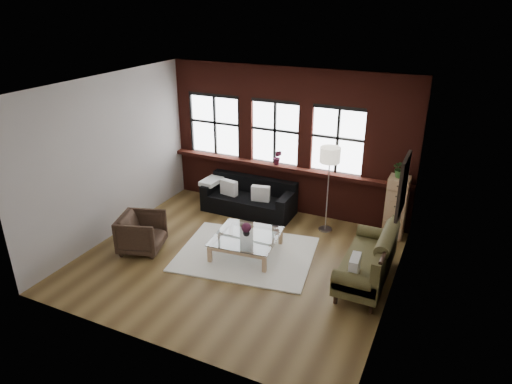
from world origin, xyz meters
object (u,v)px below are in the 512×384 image
at_px(vintage_settee, 367,256).
at_px(coffee_table, 246,245).
at_px(vase, 246,233).
at_px(floor_lamp, 328,187).
at_px(dark_sofa, 249,197).
at_px(drawer_chest, 396,207).
at_px(armchair, 142,233).

height_order(vintage_settee, coffee_table, vintage_settee).
bearing_deg(vase, floor_lamp, 55.21).
distance_m(dark_sofa, vintage_settee, 3.39).
relative_size(drawer_chest, floor_lamp, 0.66).
xyz_separation_m(coffee_table, vase, (-0.00, 0.00, 0.26)).
height_order(coffee_table, vase, vase).
bearing_deg(armchair, vase, -86.70).
bearing_deg(coffee_table, dark_sofa, 114.63).
relative_size(vintage_settee, floor_lamp, 0.95).
distance_m(armchair, drawer_chest, 5.01).
xyz_separation_m(vintage_settee, vase, (-2.24, -0.04, -0.05)).
xyz_separation_m(dark_sofa, armchair, (-1.12, -2.35, -0.01)).
distance_m(coffee_table, vase, 0.26).
relative_size(coffee_table, drawer_chest, 0.91).
xyz_separation_m(dark_sofa, floor_lamp, (1.83, -0.09, 0.61)).
height_order(vase, drawer_chest, drawer_chest).
bearing_deg(coffee_table, armchair, -159.03).
bearing_deg(vase, vintage_settee, 1.06).
height_order(drawer_chest, floor_lamp, floor_lamp).
relative_size(armchair, coffee_table, 0.68).
xyz_separation_m(vintage_settee, floor_lamp, (-1.17, 1.51, 0.48)).
bearing_deg(drawer_chest, coffee_table, -141.73).
relative_size(dark_sofa, floor_lamp, 1.05).
relative_size(dark_sofa, vase, 15.16).
height_order(vintage_settee, floor_lamp, floor_lamp).
distance_m(vintage_settee, armchair, 4.18).
bearing_deg(armchair, floor_lamp, -70.10).
distance_m(armchair, coffee_table, 2.01).
bearing_deg(vase, dark_sofa, 114.63).
bearing_deg(vintage_settee, coffee_table, -178.94).
bearing_deg(floor_lamp, vase, -124.79).
bearing_deg(coffee_table, floor_lamp, 55.21).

